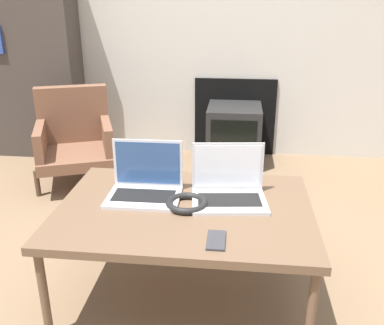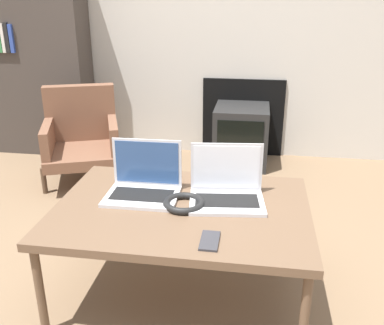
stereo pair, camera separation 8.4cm
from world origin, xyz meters
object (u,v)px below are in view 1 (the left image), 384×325
headphones (187,203)px  phone (216,240)px  armchair (75,136)px  laptop_left (145,184)px  laptop_right (229,188)px  tv (234,135)px

headphones → phone: size_ratio=1.35×
phone → armchair: armchair is taller
laptop_left → armchair: 1.39m
laptop_left → armchair: laptop_left is taller
laptop_left → headphones: laptop_left is taller
headphones → phone: 0.31m
laptop_right → tv: bearing=83.4°
tv → armchair: (-1.17, -0.50, 0.11)m
laptop_left → laptop_right: size_ratio=0.93×
phone → armchair: size_ratio=0.20×
phone → armchair: (-1.14, 1.51, -0.11)m
headphones → laptop_left: bearing=154.5°
laptop_left → headphones: size_ratio=1.80×
laptop_left → headphones: 0.23m
headphones → laptop_right: bearing=28.5°
phone → tv: 2.01m
laptop_right → headphones: bearing=-158.0°
headphones → armchair: size_ratio=0.26×
phone → tv: tv is taller
laptop_right → phone: 0.37m
laptop_right → laptop_left: bearing=173.4°
headphones → armchair: 1.59m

